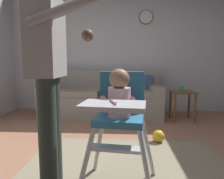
% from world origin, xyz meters
% --- Properties ---
extents(ground, '(6.12, 6.41, 0.10)m').
position_xyz_m(ground, '(0.00, 0.00, -0.05)').
color(ground, '#A06E54').
extents(wall_far, '(5.32, 0.06, 2.77)m').
position_xyz_m(wall_far, '(0.00, 2.44, 1.39)').
color(wall_far, silver).
rests_on(wall_far, ground).
extents(couch, '(2.22, 0.86, 0.86)m').
position_xyz_m(couch, '(-0.31, 1.92, 0.33)').
color(couch, gray).
rests_on(couch, ground).
extents(high_chair, '(0.67, 0.78, 0.98)m').
position_xyz_m(high_chair, '(0.07, -0.45, 0.68)').
color(high_chair, silver).
rests_on(high_chair, ground).
extents(adult_standing, '(0.52, 0.49, 1.68)m').
position_xyz_m(adult_standing, '(-0.47, -0.47, 0.96)').
color(adult_standing, '#2D3530').
rests_on(adult_standing, ground).
extents(toy_ball, '(0.16, 0.16, 0.16)m').
position_xyz_m(toy_ball, '(0.55, 0.61, 0.08)').
color(toy_ball, gold).
rests_on(toy_ball, ground).
extents(side_table, '(0.40, 0.40, 0.52)m').
position_xyz_m(side_table, '(1.13, 1.66, 0.38)').
color(side_table, brown).
rests_on(side_table, ground).
extents(sippy_cup, '(0.07, 0.07, 0.10)m').
position_xyz_m(sippy_cup, '(1.11, 1.66, 0.57)').
color(sippy_cup, green).
rests_on(sippy_cup, side_table).
extents(wall_clock, '(0.28, 0.04, 0.28)m').
position_xyz_m(wall_clock, '(0.54, 2.39, 1.93)').
color(wall_clock, white).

